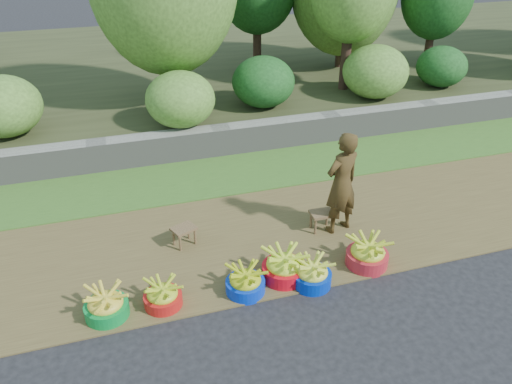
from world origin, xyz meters
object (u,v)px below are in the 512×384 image
object	(u,v)px
basin_a	(106,305)
basin_e	(312,274)
stool_left	(184,231)
basin_b	(163,296)
basin_d	(284,267)
basin_c	(245,282)
basin_f	(367,254)
stool_right	(322,216)
vendor_woman	(342,183)

from	to	relation	value
basin_a	basin_e	size ratio (longest dim) A/B	1.03
basin_a	stool_left	world-z (taller)	basin_a
basin_a	basin_b	size ratio (longest dim) A/B	1.11
basin_d	stool_left	size ratio (longest dim) A/B	1.45
basin_a	basin_e	distance (m)	2.48
basin_a	basin_c	bearing A→B (deg)	-2.57
stool_left	basin_f	bearing A→B (deg)	-27.14
basin_a	basin_c	xyz separation A→B (m)	(1.64, -0.07, -0.01)
basin_f	stool_left	size ratio (longest dim) A/B	1.44
basin_c	stool_right	distance (m)	1.71
basin_c	basin_d	xyz separation A→B (m)	(0.54, 0.11, 0.02)
basin_a	basin_e	xyz separation A→B (m)	(2.47, -0.17, -0.00)
basin_a	basin_b	world-z (taller)	basin_a
basin_b	basin_a	bearing A→B (deg)	178.73
basin_b	basin_c	size ratio (longest dim) A/B	0.94
basin_b	vendor_woman	distance (m)	2.85
basin_d	stool_right	world-z (taller)	basin_d
basin_c	basin_f	bearing A→B (deg)	1.39
basin_f	vendor_woman	distance (m)	1.04
basin_e	basin_d	bearing A→B (deg)	144.91
basin_c	stool_right	xyz separation A→B (m)	(1.42, 0.96, 0.09)
basin_b	basin_c	world-z (taller)	basin_c
basin_b	basin_c	xyz separation A→B (m)	(1.00, -0.06, 0.01)
stool_left	stool_right	xyz separation A→B (m)	(1.96, -0.22, 0.01)
basin_b	basin_d	distance (m)	1.53
basin_a	stool_right	xyz separation A→B (m)	(3.06, 0.88, 0.08)
basin_a	vendor_woman	world-z (taller)	vendor_woman
basin_b	basin_f	distance (m)	2.67
basin_b	basin_e	size ratio (longest dim) A/B	0.93
basin_a	stool_right	bearing A→B (deg)	16.12
basin_f	stool_right	distance (m)	0.95
basin_a	basin_f	bearing A→B (deg)	-0.57
basin_e	stool_right	world-z (taller)	basin_e
basin_d	basin_f	distance (m)	1.14
basin_d	stool_right	bearing A→B (deg)	43.83
basin_a	basin_e	world-z (taller)	basin_a
stool_left	stool_right	bearing A→B (deg)	-6.31
basin_e	vendor_woman	bearing A→B (deg)	50.49
basin_f	stool_right	bearing A→B (deg)	105.30
basin_c	stool_left	distance (m)	1.30
basin_b	basin_e	distance (m)	1.83
basin_c	stool_right	world-z (taller)	basin_c
basin_d	stool_right	distance (m)	1.23
basin_a	basin_f	distance (m)	3.31
basin_b	stool_right	xyz separation A→B (m)	(2.42, 0.90, 0.10)
basin_c	basin_e	size ratio (longest dim) A/B	0.99
stool_right	basin_e	bearing A→B (deg)	-119.05
basin_a	basin_c	world-z (taller)	basin_a
basin_b	basin_e	xyz separation A→B (m)	(1.83, -0.16, 0.01)
vendor_woman	basin_c	bearing A→B (deg)	11.13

